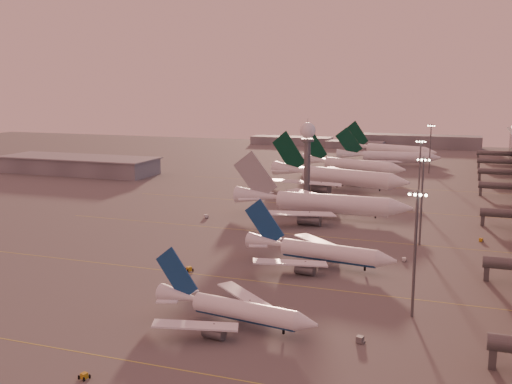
% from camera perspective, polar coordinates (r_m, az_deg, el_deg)
% --- Properties ---
extents(ground, '(700.00, 700.00, 0.00)m').
position_cam_1_polar(ground, '(139.17, -10.17, -8.60)').
color(ground, '#555353').
rests_on(ground, ground).
extents(taxiway_markings, '(180.00, 185.25, 0.02)m').
position_cam_1_polar(taxiway_markings, '(179.37, 7.32, -4.24)').
color(taxiway_markings, gold).
rests_on(taxiway_markings, ground).
extents(hangar, '(82.00, 27.00, 8.50)m').
position_cam_1_polar(hangar, '(317.59, -16.51, 2.50)').
color(hangar, slate).
rests_on(hangar, ground).
extents(radar_tower, '(6.40, 6.40, 31.10)m').
position_cam_1_polar(radar_tower, '(243.00, 4.93, 4.59)').
color(radar_tower, '#57595E').
rests_on(radar_tower, ground).
extents(mast_a, '(3.60, 0.56, 25.00)m').
position_cam_1_polar(mast_a, '(118.27, 14.92, -5.20)').
color(mast_a, '#57595E').
rests_on(mast_a, ground).
extents(mast_b, '(3.60, 0.56, 25.00)m').
position_cam_1_polar(mast_b, '(172.06, 15.51, -0.47)').
color(mast_b, '#57595E').
rests_on(mast_b, ground).
extents(mast_c, '(3.60, 0.56, 25.00)m').
position_cam_1_polar(mast_c, '(226.61, 15.31, 2.03)').
color(mast_c, '#57595E').
rests_on(mast_c, ground).
extents(mast_d, '(3.60, 0.56, 25.00)m').
position_cam_1_polar(mast_d, '(315.95, 16.26, 4.19)').
color(mast_d, '#57595E').
rests_on(mast_d, ground).
extents(distant_horizon, '(165.00, 37.50, 9.00)m').
position_cam_1_polar(distant_horizon, '(445.53, 11.38, 4.75)').
color(distant_horizon, slate).
rests_on(distant_horizon, ground).
extents(narrowbody_near, '(34.36, 27.24, 13.47)m').
position_cam_1_polar(narrowbody_near, '(113.64, -2.13, -11.35)').
color(narrowbody_near, white).
rests_on(narrowbody_near, ground).
extents(narrowbody_mid, '(39.99, 31.74, 15.66)m').
position_cam_1_polar(narrowbody_mid, '(149.65, 5.95, -5.88)').
color(narrowbody_mid, white).
rests_on(narrowbody_mid, ground).
extents(widebody_white, '(62.21, 49.85, 21.88)m').
position_cam_1_polar(widebody_white, '(203.38, 6.20, -1.41)').
color(widebody_white, white).
rests_on(widebody_white, ground).
extents(greentail_a, '(64.50, 51.36, 24.08)m').
position_cam_1_polar(greentail_a, '(259.43, 7.79, 1.17)').
color(greentail_a, white).
rests_on(greentail_a, ground).
extents(greentail_b, '(56.71, 44.99, 21.52)m').
position_cam_1_polar(greentail_b, '(301.21, 9.08, 2.29)').
color(greentail_b, white).
rests_on(greentail_b, ground).
extents(greentail_c, '(57.82, 46.44, 21.04)m').
position_cam_1_polar(greentail_c, '(341.76, 12.48, 3.09)').
color(greentail_c, white).
rests_on(greentail_c, ground).
extents(greentail_d, '(58.58, 46.52, 22.11)m').
position_cam_1_polar(greentail_d, '(376.91, 12.62, 3.75)').
color(greentail_d, white).
rests_on(greentail_d, ground).
extents(gsv_tug_near, '(2.59, 3.49, 0.89)m').
position_cam_1_polar(gsv_tug_near, '(99.29, -16.04, -16.51)').
color(gsv_tug_near, '#C39417').
rests_on(gsv_tug_near, ground).
extents(gsv_catering_a, '(6.13, 3.81, 4.67)m').
position_cam_1_polar(gsv_catering_a, '(108.18, 10.03, -12.87)').
color(gsv_catering_a, '#5D6062').
rests_on(gsv_catering_a, ground).
extents(gsv_tug_mid, '(4.23, 4.09, 1.05)m').
position_cam_1_polar(gsv_tug_mid, '(146.49, -6.38, -7.32)').
color(gsv_tug_mid, '#C39417').
rests_on(gsv_tug_mid, ground).
extents(gsv_truck_b, '(5.29, 2.58, 2.05)m').
position_cam_1_polar(gsv_truck_b, '(157.78, 14.08, -6.09)').
color(gsv_truck_b, silver).
rests_on(gsv_truck_b, ground).
extents(gsv_truck_c, '(5.44, 6.14, 2.45)m').
position_cam_1_polar(gsv_truck_c, '(203.02, -4.68, -2.14)').
color(gsv_truck_c, silver).
rests_on(gsv_truck_c, ground).
extents(gsv_catering_b, '(5.17, 3.34, 3.91)m').
position_cam_1_polar(gsv_catering_b, '(183.68, 20.73, -3.86)').
color(gsv_catering_b, '#C39417').
rests_on(gsv_catering_b, ground).
extents(gsv_tug_far, '(3.14, 4.41, 1.15)m').
position_cam_1_polar(gsv_tug_far, '(217.90, 8.39, -1.54)').
color(gsv_tug_far, '#C39417').
rests_on(gsv_tug_far, ground).
extents(gsv_truck_d, '(3.42, 5.42, 2.06)m').
position_cam_1_polar(gsv_truck_d, '(254.93, 0.09, 0.38)').
color(gsv_truck_d, silver).
rests_on(gsv_truck_d, ground).
extents(gsv_tug_hangar, '(3.69, 2.54, 0.98)m').
position_cam_1_polar(gsv_tug_hangar, '(266.09, 12.29, 0.44)').
color(gsv_tug_hangar, '#C39417').
rests_on(gsv_tug_hangar, ground).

